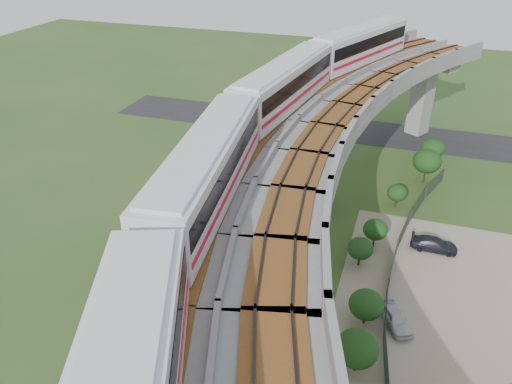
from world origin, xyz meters
TOP-DOWN VIEW (x-y plane):
  - ground at (0.00, 0.00)m, footprint 160.00×160.00m
  - dirt_lot at (14.00, -2.00)m, footprint 18.00×26.00m
  - asphalt_road at (0.00, 30.00)m, footprint 60.00×8.00m
  - viaduct at (3.84, 0.00)m, footprint 19.58×73.98m
  - metro_train at (0.35, -0.70)m, footprint 11.05×61.34m
  - fence at (9.75, 0.00)m, footprint 3.87×38.73m
  - tree_0 at (10.98, 23.17)m, footprint 2.58×2.58m
  - tree_1 at (10.41, 18.31)m, footprint 2.80×2.80m
  - tree_2 at (8.07, 12.71)m, footprint 1.86×1.86m
  - tree_3 at (6.85, 5.51)m, footprint 1.99×1.99m
  - tree_4 at (6.04, 2.74)m, footprint 2.00×2.00m
  - tree_5 at (7.27, -3.46)m, footprint 2.31×2.31m
  - tree_6 at (7.24, -7.62)m, footprint 2.57×2.57m
  - car_white at (9.26, -2.97)m, footprint 2.81×3.60m
  - car_dark at (11.57, 6.67)m, footprint 3.70×1.52m

SIDE VIEW (x-z plane):
  - ground at x=0.00m, z-range 0.00..0.00m
  - asphalt_road at x=0.00m, z-range 0.00..0.03m
  - dirt_lot at x=14.00m, z-range 0.00..0.04m
  - car_dark at x=11.57m, z-range 0.04..1.11m
  - car_white at x=9.26m, z-range 0.04..1.19m
  - fence at x=9.75m, z-range 0.00..1.50m
  - tree_2 at x=8.07m, z-range 0.35..2.63m
  - tree_4 at x=6.04m, z-range 0.38..2.84m
  - tree_5 at x=7.27m, z-range 0.33..2.96m
  - tree_3 at x=6.85m, z-range 0.45..3.05m
  - tree_6 at x=7.24m, z-range 0.37..3.30m
  - tree_0 at x=10.98m, z-range 0.38..3.33m
  - tree_1 at x=10.41m, z-range 0.65..4.32m
  - viaduct at x=3.84m, z-range 3.35..14.75m
  - metro_train at x=0.35m, z-range 10.49..14.13m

